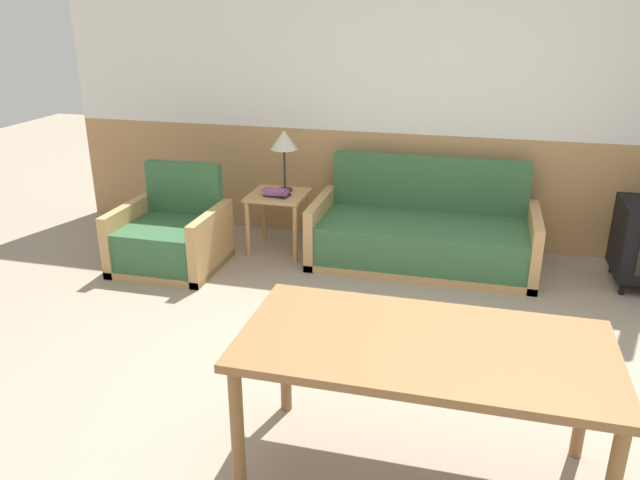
# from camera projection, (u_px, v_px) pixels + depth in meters

# --- Properties ---
(ground_plane) EXTENTS (16.00, 16.00, 0.00)m
(ground_plane) POSITION_uv_depth(u_px,v_px,m) (401.00, 407.00, 3.46)
(ground_plane) COLOR gray
(wall_back) EXTENTS (7.20, 0.06, 2.70)m
(wall_back) POSITION_uv_depth(u_px,v_px,m) (449.00, 96.00, 5.35)
(wall_back) COLOR tan
(wall_back) RESTS_ON ground_plane
(couch) EXTENTS (1.85, 0.84, 0.86)m
(couch) POSITION_uv_depth(u_px,v_px,m) (423.00, 236.00, 5.28)
(couch) COLOR tan
(couch) RESTS_ON ground_plane
(armchair) EXTENTS (0.84, 0.76, 0.83)m
(armchair) POSITION_uv_depth(u_px,v_px,m) (171.00, 239.00, 5.23)
(armchair) COLOR tan
(armchair) RESTS_ON ground_plane
(side_table) EXTENTS (0.49, 0.49, 0.53)m
(side_table) POSITION_uv_depth(u_px,v_px,m) (279.00, 204.00, 5.49)
(side_table) COLOR tan
(side_table) RESTS_ON ground_plane
(table_lamp) EXTENTS (0.23, 0.23, 0.54)m
(table_lamp) POSITION_uv_depth(u_px,v_px,m) (284.00, 142.00, 5.37)
(table_lamp) COLOR #262628
(table_lamp) RESTS_ON side_table
(book_stack) EXTENTS (0.24, 0.17, 0.06)m
(book_stack) POSITION_uv_depth(u_px,v_px,m) (276.00, 193.00, 5.37)
(book_stack) COLOR black
(book_stack) RESTS_ON side_table
(dining_table) EXTENTS (1.62, 0.81, 0.72)m
(dining_table) POSITION_uv_depth(u_px,v_px,m) (424.00, 357.00, 2.73)
(dining_table) COLOR olive
(dining_table) RESTS_ON ground_plane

